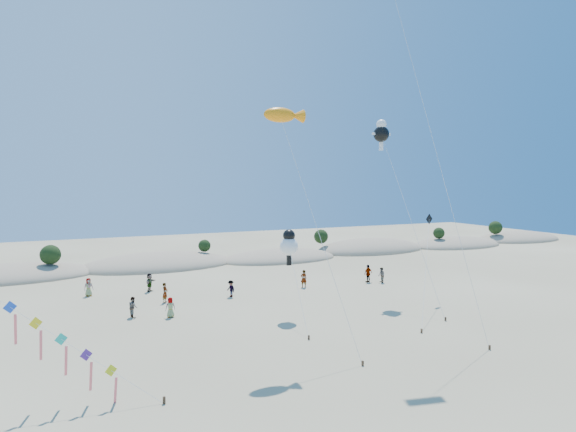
{
  "coord_description": "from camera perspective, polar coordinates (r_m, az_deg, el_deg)",
  "views": [
    {
      "loc": [
        -9.65,
        -15.9,
        10.7
      ],
      "look_at": [
        3.83,
        14.0,
        8.3
      ],
      "focal_mm": 30.0,
      "sensor_mm": 36.0,
      "label": 1
    }
  ],
  "objects": [
    {
      "name": "dune_ridge",
      "position": [
        62.87,
        -14.18,
        -5.63
      ],
      "size": [
        145.3,
        11.49,
        5.57
      ],
      "color": "gray",
      "rests_on": "ground"
    },
    {
      "name": "beachgoers",
      "position": [
        46.01,
        -7.54,
        -8.21
      ],
      "size": [
        29.14,
        10.85,
        1.87
      ],
      "color": "slate",
      "rests_on": "ground"
    },
    {
      "name": "fish_kite",
      "position": [
        31.73,
        -0.46,
        11.79
      ],
      "size": [
        3.86,
        6.37,
        15.43
      ],
      "color": "#3F2D1E",
      "rests_on": "ground"
    },
    {
      "name": "cartoon_kite_high",
      "position": [
        46.9,
        11.01,
        9.69
      ],
      "size": [
        2.12,
        11.04,
        16.49
      ],
      "color": "#3F2D1E",
      "rests_on": "ground"
    },
    {
      "name": "dark_kite",
      "position": [
        42.7,
        16.2,
        -3.26
      ],
      "size": [
        7.84,
        8.15,
        7.74
      ],
      "color": "#3F2D1E",
      "rests_on": "ground"
    },
    {
      "name": "cartoon_kite_low",
      "position": [
        38.04,
        0.12,
        -3.36
      ],
      "size": [
        2.02,
        6.78,
        6.89
      ],
      "color": "#3F2D1E",
      "rests_on": "ground"
    }
  ]
}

